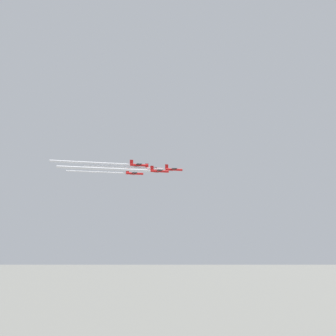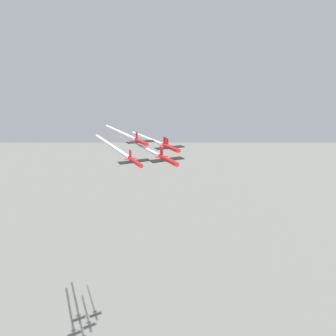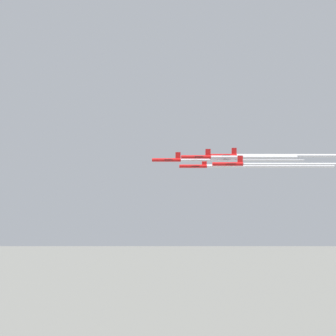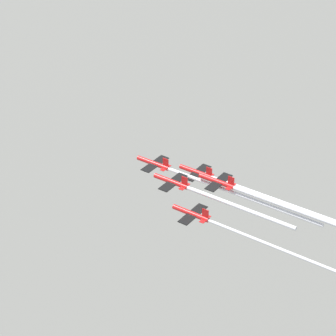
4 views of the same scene
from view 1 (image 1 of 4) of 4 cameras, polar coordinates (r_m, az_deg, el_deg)
The scene contains 10 objects.
jet_0 at distance 204.32m, azimuth 0.88°, elevation -0.26°, with size 9.82×9.94×3.77m.
jet_1 at distance 207.59m, azimuth -2.58°, elevation -0.10°, with size 9.82×9.94×3.77m.
jet_2 at distance 194.63m, azimuth -1.63°, elevation -0.54°, with size 9.82×9.94×3.77m.
jet_3 at distance 211.06m, azimuth -5.95°, elevation -0.96°, with size 9.82×9.94×3.77m.
jet_4 at distance 198.94m, azimuth -5.20°, elevation 0.52°, with size 9.82×9.94×3.77m.
smoke_trail_0 at distance 197.28m, azimuth -7.33°, elevation 0.11°, with size 33.27×37.24×1.02m.
smoke_trail_1 at distance 203.30m, azimuth -8.52°, elevation 0.16°, with size 22.84×25.50×1.10m.
smoke_trail_2 at distance 188.77m, azimuth -10.86°, elevation -0.15°, with size 35.92×40.17×1.38m.
smoke_trail_3 at distance 207.86m, azimuth -12.29°, elevation -0.69°, with size 24.85×27.82×0.81m.
smoke_trail_4 at distance 195.19m, azimuth -13.25°, elevation 0.88°, with size 31.20×34.88×1.24m.
Camera 1 is at (-65.70, 211.60, 139.04)m, focal length 35.00 mm.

